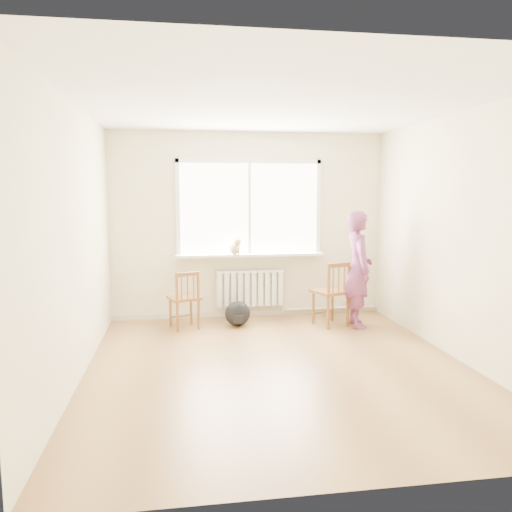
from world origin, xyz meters
name	(u,v)px	position (x,y,z in m)	size (l,w,h in m)	color
floor	(278,367)	(0.00, 0.00, 0.00)	(4.50, 4.50, 0.00)	olive
ceiling	(280,104)	(0.00, 0.00, 2.70)	(4.50, 4.50, 0.00)	white
back_wall	(249,226)	(0.00, 2.25, 1.35)	(4.00, 0.01, 2.70)	beige
window	(249,204)	(0.00, 2.22, 1.66)	(2.12, 0.05, 1.42)	white
windowsill	(250,255)	(0.00, 2.14, 0.93)	(2.15, 0.22, 0.04)	white
radiator	(250,288)	(0.00, 2.16, 0.44)	(1.00, 0.12, 0.55)	white
heating_pipe	(331,308)	(1.25, 2.19, 0.08)	(0.04, 0.04, 1.40)	silver
baseboard	(249,313)	(0.00, 2.23, 0.04)	(4.00, 0.03, 0.08)	beige
chair_left	(185,300)	(-0.95, 1.65, 0.40)	(0.49, 0.48, 0.79)	brown
chair_right	(333,294)	(1.06, 1.50, 0.45)	(0.56, 0.55, 0.90)	brown
person	(358,269)	(1.39, 1.45, 0.79)	(0.58, 0.38, 1.59)	#C64263
cat	(235,247)	(-0.23, 2.05, 1.06)	(0.22, 0.38, 0.26)	beige
backpack	(238,314)	(-0.24, 1.69, 0.17)	(0.35, 0.26, 0.35)	black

